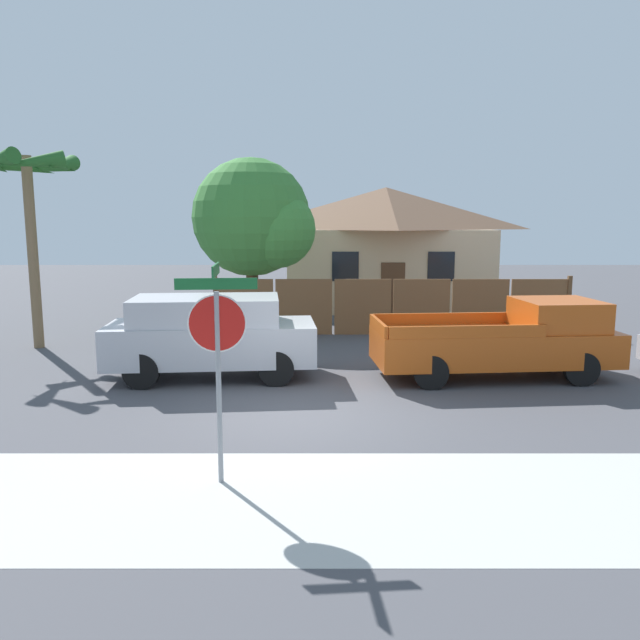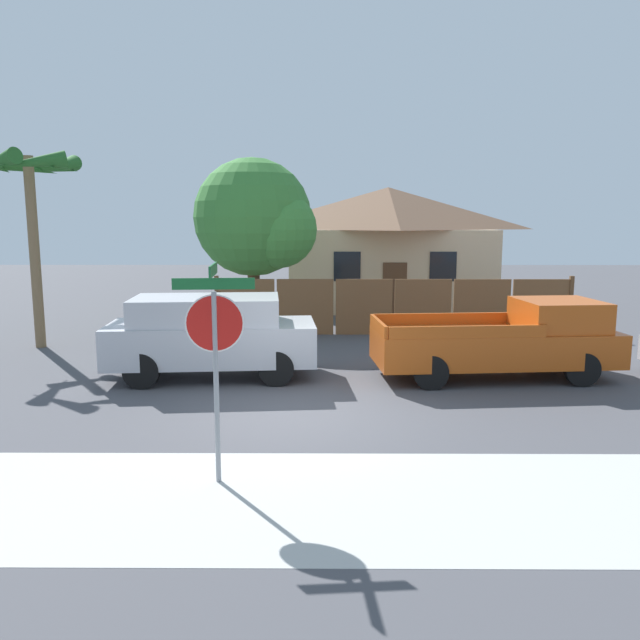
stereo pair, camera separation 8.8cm
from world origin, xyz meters
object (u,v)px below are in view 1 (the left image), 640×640
oak_tree (256,220)px  red_suv (210,334)px  stop_sign (217,336)px  palm_tree (27,181)px  orange_pickup (504,340)px  house (385,245)px

oak_tree → red_suv: 6.97m
oak_tree → stop_sign: bearing=-86.8°
red_suv → stop_sign: (1.12, -5.75, 1.01)m
palm_tree → oak_tree: bearing=27.3°
red_suv → orange_pickup: bearing=-4.8°
stop_sign → red_suv: bearing=96.3°
house → stop_sign: (-4.09, -18.21, -0.52)m
palm_tree → stop_sign: palm_tree is taller
orange_pickup → stop_sign: bearing=-138.8°
red_suv → orange_pickup: size_ratio=0.86×
palm_tree → red_suv: palm_tree is taller
oak_tree → palm_tree: oak_tree is taller
house → oak_tree: size_ratio=1.55×
house → red_suv: (-5.20, -12.46, -1.54)m
house → red_suv: house is taller
house → oak_tree: bearing=-128.6°
red_suv → palm_tree: bearing=142.8°
palm_tree → stop_sign: size_ratio=1.81×
palm_tree → red_suv: 7.39m
oak_tree → palm_tree: 6.71m
oak_tree → red_suv: bearing=-93.8°
palm_tree → red_suv: size_ratio=1.13×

